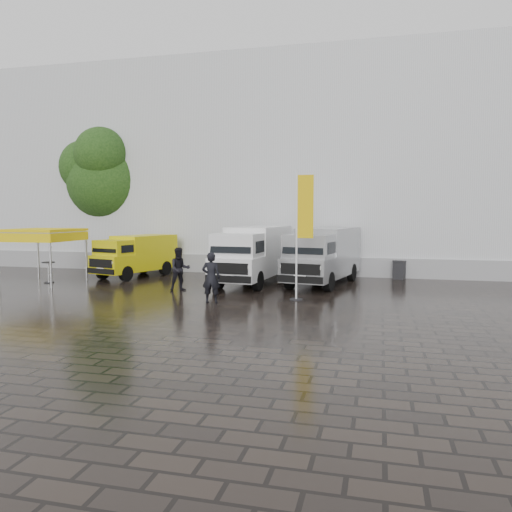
{
  "coord_description": "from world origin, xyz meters",
  "views": [
    {
      "loc": [
        4.1,
        -18.25,
        3.27
      ],
      "look_at": [
        -1.02,
        2.2,
        1.48
      ],
      "focal_mm": 35.0,
      "sensor_mm": 36.0,
      "label": 1
    }
  ],
  "objects": [
    {
      "name": "hall_plinth",
      "position": [
        2.0,
        7.95,
        0.5
      ],
      "size": [
        44.0,
        0.15,
        1.0
      ],
      "primitive_type": "cube",
      "color": "gray",
      "rests_on": "ground"
    },
    {
      "name": "ground",
      "position": [
        0.0,
        0.0,
        0.0
      ],
      "size": [
        120.0,
        120.0,
        0.0
      ],
      "primitive_type": "plane",
      "color": "black",
      "rests_on": "ground"
    },
    {
      "name": "person_tent",
      "position": [
        -4.16,
        1.39,
        0.92
      ],
      "size": [
        1.13,
        1.08,
        1.84
      ],
      "primitive_type": "imported",
      "rotation": [
        0.0,
        0.0,
        0.6
      ],
      "color": "black",
      "rests_on": "ground"
    },
    {
      "name": "wheelie_bin",
      "position": [
        5.04,
        7.53,
        0.47
      ],
      "size": [
        0.7,
        0.7,
        0.94
      ],
      "primitive_type": "cube",
      "rotation": [
        0.0,
        0.0,
        -0.28
      ],
      "color": "black",
      "rests_on": "ground"
    },
    {
      "name": "canopy_tent",
      "position": [
        -11.31,
        1.99,
        2.39
      ],
      "size": [
        2.95,
        2.95,
        2.56
      ],
      "color": "silver",
      "rests_on": "ground"
    },
    {
      "name": "tree",
      "position": [
        -12.1,
        9.23,
        5.5
      ],
      "size": [
        4.77,
        4.77,
        8.57
      ],
      "color": "black",
      "rests_on": "ground"
    },
    {
      "name": "flagpole",
      "position": [
        1.21,
        0.34,
        2.74
      ],
      "size": [
        0.88,
        0.5,
        4.91
      ],
      "color": "black",
      "rests_on": "ground"
    },
    {
      "name": "van_yellow",
      "position": [
        -8.19,
        5.14,
        1.07
      ],
      "size": [
        3.01,
        4.96,
        2.14
      ],
      "primitive_type": null,
      "rotation": [
        0.0,
        0.0,
        -0.28
      ],
      "color": "#D2C80B",
      "rests_on": "ground"
    },
    {
      "name": "van_white",
      "position": [
        -1.65,
        4.16,
        1.33
      ],
      "size": [
        2.56,
        6.27,
        2.65
      ],
      "primitive_type": null,
      "rotation": [
        0.0,
        0.0,
        -0.09
      ],
      "color": "white",
      "rests_on": "ground"
    },
    {
      "name": "person_front",
      "position": [
        -1.89,
        -1.09,
        0.94
      ],
      "size": [
        0.73,
        0.52,
        1.88
      ],
      "primitive_type": "imported",
      "rotation": [
        0.0,
        0.0,
        3.25
      ],
      "color": "black",
      "rests_on": "ground"
    },
    {
      "name": "cocktail_table",
      "position": [
        -11.14,
        2.12,
        0.5
      ],
      "size": [
        0.6,
        0.6,
        1.0
      ],
      "primitive_type": "cylinder",
      "color": "black",
      "rests_on": "ground"
    },
    {
      "name": "van_silver",
      "position": [
        1.55,
        4.7,
        1.3
      ],
      "size": [
        3.15,
        6.29,
        2.61
      ],
      "primitive_type": null,
      "rotation": [
        0.0,
        0.0,
        -0.2
      ],
      "color": "#A9ACAE",
      "rests_on": "ground"
    },
    {
      "name": "exhibition_hall",
      "position": [
        2.0,
        16.0,
        6.0
      ],
      "size": [
        44.0,
        16.0,
        12.0
      ],
      "primitive_type": "cube",
      "color": "silver",
      "rests_on": "ground"
    }
  ]
}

